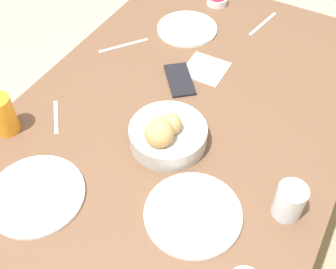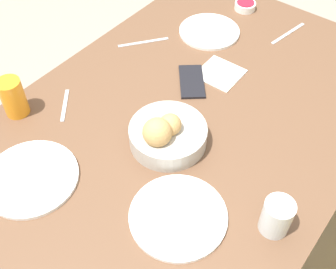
% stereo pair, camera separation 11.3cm
% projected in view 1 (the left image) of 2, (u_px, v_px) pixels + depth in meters
% --- Properties ---
extents(ground_plane, '(10.00, 10.00, 0.00)m').
position_uv_depth(ground_plane, '(175.00, 242.00, 1.78)').
color(ground_plane, gray).
extents(dining_table, '(1.48, 0.93, 0.76)m').
position_uv_depth(dining_table, '(177.00, 141.00, 1.28)').
color(dining_table, brown).
rests_on(dining_table, ground_plane).
extents(bread_basket, '(0.21, 0.21, 0.12)m').
position_uv_depth(bread_basket, '(167.00, 134.00, 1.12)').
color(bread_basket, '#B2ADA3').
rests_on(bread_basket, dining_table).
extents(plate_near_left, '(0.21, 0.21, 0.01)m').
position_uv_depth(plate_near_left, '(187.00, 29.00, 1.50)').
color(plate_near_left, white).
rests_on(plate_near_left, dining_table).
extents(plate_near_right, '(0.24, 0.24, 0.01)m').
position_uv_depth(plate_near_right, '(36.00, 195.00, 1.04)').
color(plate_near_right, white).
rests_on(plate_near_right, dining_table).
extents(plate_far_center, '(0.24, 0.24, 0.01)m').
position_uv_depth(plate_far_center, '(193.00, 214.00, 1.00)').
color(plate_far_center, white).
rests_on(plate_far_center, dining_table).
extents(juice_glass, '(0.07, 0.07, 0.12)m').
position_uv_depth(juice_glass, '(3.00, 115.00, 1.14)').
color(juice_glass, orange).
rests_on(juice_glass, dining_table).
extents(water_tumbler, '(0.07, 0.07, 0.09)m').
position_uv_depth(water_tumbler, '(289.00, 201.00, 0.98)').
color(water_tumbler, silver).
rests_on(water_tumbler, dining_table).
extents(jam_bowl_berry, '(0.08, 0.08, 0.03)m').
position_uv_depth(jam_bowl_berry, '(217.00, 0.00, 1.60)').
color(jam_bowl_berry, white).
rests_on(jam_bowl_berry, dining_table).
extents(fork_silver, '(0.15, 0.12, 0.00)m').
position_uv_depth(fork_silver, '(124.00, 46.00, 1.44)').
color(fork_silver, '#B7B7BC').
rests_on(fork_silver, dining_table).
extents(knife_silver, '(0.18, 0.04, 0.00)m').
position_uv_depth(knife_silver, '(263.00, 24.00, 1.52)').
color(knife_silver, '#B7B7BC').
rests_on(knife_silver, dining_table).
extents(spoon_coffee, '(0.11, 0.09, 0.00)m').
position_uv_depth(spoon_coffee, '(56.00, 117.00, 1.22)').
color(spoon_coffee, '#B7B7BC').
rests_on(spoon_coffee, dining_table).
extents(napkin, '(0.13, 0.13, 0.00)m').
position_uv_depth(napkin, '(206.00, 69.00, 1.36)').
color(napkin, silver).
rests_on(napkin, dining_table).
extents(cell_phone, '(0.16, 0.15, 0.01)m').
position_uv_depth(cell_phone, '(180.00, 80.00, 1.32)').
color(cell_phone, black).
rests_on(cell_phone, dining_table).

